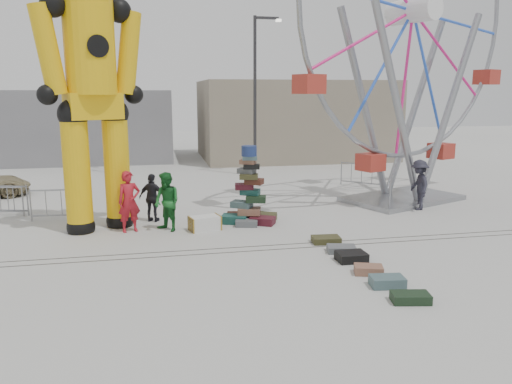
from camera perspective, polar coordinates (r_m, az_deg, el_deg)
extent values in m
plane|color=#9E9E99|center=(13.18, -1.64, -7.67)|extent=(90.00, 90.00, 0.00)
cube|color=#47443F|center=(13.74, -2.08, -6.85)|extent=(40.00, 0.04, 0.01)
cube|color=#47443F|center=(14.11, -2.35, -6.35)|extent=(40.00, 0.04, 0.01)
cube|color=gray|center=(33.59, 4.23, 8.26)|extent=(12.00, 8.00, 5.00)
cube|color=gray|center=(34.55, -18.16, 7.32)|extent=(10.00, 8.00, 4.40)
cylinder|color=#2D2D30|center=(25.79, -0.12, 10.70)|extent=(0.16, 0.16, 8.00)
cube|color=#2D2D30|center=(26.17, 1.24, 19.27)|extent=(1.20, 0.15, 0.12)
cube|color=silver|center=(26.29, 2.59, 19.00)|extent=(0.25, 0.25, 0.12)
cylinder|color=#2D2D30|center=(27.34, -15.78, 10.32)|extent=(0.16, 0.16, 8.00)
cube|color=#2D2D30|center=(27.54, -14.92, 18.51)|extent=(1.20, 0.15, 0.12)
cube|color=silver|center=(27.51, -13.60, 18.37)|extent=(0.25, 0.25, 0.12)
cube|color=#1B514B|center=(16.67, -2.47, -3.10)|extent=(0.98, 0.82, 0.27)
cube|color=#511521|center=(16.50, 0.73, -3.28)|extent=(0.95, 0.86, 0.25)
cube|color=#4B2318|center=(17.17, -2.09, -2.74)|extent=(0.81, 0.62, 0.23)
cube|color=#403F20|center=(17.00, 1.02, -2.84)|extent=(0.91, 0.80, 0.25)
cube|color=slate|center=(16.28, -1.09, -3.56)|extent=(0.80, 0.63, 0.21)
cube|color=black|center=(17.28, -0.42, -2.64)|extent=(0.83, 0.74, 0.23)
cube|color=#94624B|center=(16.66, -0.78, -2.20)|extent=(0.85, 0.69, 0.23)
cube|color=#4B676C|center=(16.69, -1.64, -1.41)|extent=(0.81, 0.75, 0.21)
cube|color=#1B301B|center=(16.51, -0.01, -0.80)|extent=(0.74, 0.59, 0.21)
cube|color=#1B514B|center=(16.68, -0.68, 0.02)|extent=(0.75, 0.64, 0.19)
cube|color=#511521|center=(16.63, -1.36, 0.65)|extent=(0.66, 0.50, 0.19)
cube|color=#4B2318|center=(16.48, -0.22, 1.22)|extent=(0.70, 0.64, 0.19)
cube|color=#403F20|center=(16.38, -0.82, 1.79)|extent=(0.67, 0.54, 0.17)
cube|color=slate|center=(16.50, -1.09, 2.45)|extent=(0.66, 0.62, 0.17)
cube|color=black|center=(16.36, -0.50, 2.93)|extent=(0.59, 0.47, 0.15)
cube|color=#94624B|center=(16.42, -0.94, 3.47)|extent=(0.60, 0.53, 0.15)
cube|color=#4B676C|center=(16.30, -0.71, 3.90)|extent=(0.54, 0.41, 0.13)
cylinder|color=navy|center=(16.31, -0.80, 4.72)|extent=(0.50, 0.50, 0.34)
sphere|color=black|center=(16.51, -19.37, -3.77)|extent=(0.87, 0.87, 0.87)
cylinder|color=#E9B30C|center=(16.17, -19.75, 1.89)|extent=(0.80, 0.80, 3.65)
sphere|color=black|center=(16.00, -20.19, 8.35)|extent=(0.91, 0.91, 0.91)
sphere|color=black|center=(16.88, -15.29, -3.19)|extent=(0.87, 0.87, 0.87)
cylinder|color=#E9B30C|center=(16.56, -15.59, 2.35)|extent=(0.80, 0.80, 3.65)
sphere|color=black|center=(16.38, -15.93, 8.66)|extent=(0.91, 0.91, 0.91)
cube|color=#E9B30C|center=(16.17, -18.09, 9.32)|extent=(1.83, 1.49, 0.80)
cylinder|color=#E9B30C|center=(16.22, -18.47, 15.35)|extent=(1.48, 1.48, 2.73)
sphere|color=black|center=(16.08, -22.21, 19.24)|extent=(0.73, 0.73, 0.73)
cylinder|color=#E9B30C|center=(15.88, -22.69, 14.75)|extent=(1.10, 0.92, 2.56)
sphere|color=black|center=(15.81, -22.75, 10.21)|extent=(0.59, 0.59, 0.59)
sphere|color=black|center=(16.67, -15.37, 19.35)|extent=(0.73, 0.73, 0.73)
cylinder|color=#E9B30C|center=(16.62, -14.38, 15.07)|extent=(1.10, 0.92, 2.56)
sphere|color=black|center=(16.62, -13.79, 10.76)|extent=(0.59, 0.59, 0.59)
cube|color=gray|center=(20.94, 16.34, -0.69)|extent=(5.25, 4.25, 0.18)
cylinder|color=gray|center=(18.88, 15.98, 8.95)|extent=(3.04, 1.45, 7.39)
cylinder|color=gray|center=(21.18, 21.17, 8.85)|extent=(3.04, 1.45, 7.39)
cylinder|color=gray|center=(19.99, 12.36, 9.24)|extent=(3.04, 1.45, 7.39)
cylinder|color=gray|center=(22.17, 17.68, 9.15)|extent=(3.04, 1.45, 7.39)
cylinder|color=white|center=(20.73, 17.51, 19.16)|extent=(1.60, 2.20, 0.91)
torus|color=gray|center=(20.73, 17.51, 19.16)|extent=(10.37, 4.35, 11.12)
cube|color=#A12D22|center=(20.72, 16.54, 2.76)|extent=(1.07, 1.07, 0.64)
cube|color=silver|center=(15.88, -5.88, -3.57)|extent=(1.06, 0.76, 0.45)
cube|color=#403F20|center=(14.65, 8.01, -5.42)|extent=(0.85, 0.59, 0.19)
cube|color=slate|center=(13.89, 9.74, -6.44)|extent=(0.86, 0.65, 0.18)
cube|color=black|center=(13.22, 10.85, -7.27)|extent=(0.77, 0.58, 0.24)
cube|color=#94624B|center=(12.42, 12.74, -8.66)|extent=(0.77, 0.62, 0.21)
cube|color=#4B676C|center=(11.75, 14.78, -9.86)|extent=(0.81, 0.56, 0.24)
cube|color=#1B301B|center=(11.06, 17.25, -11.46)|extent=(0.85, 0.57, 0.20)
imported|color=#A51723|center=(15.95, -14.29, -1.07)|extent=(0.80, 0.64, 1.92)
imported|color=#175F23|center=(15.80, -10.14, -1.12)|extent=(1.12, 1.14, 1.86)
imported|color=black|center=(17.06, -11.74, -0.66)|extent=(1.03, 0.76, 1.63)
imported|color=#22212D|center=(19.37, 18.13, 0.78)|extent=(0.85, 1.29, 1.86)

